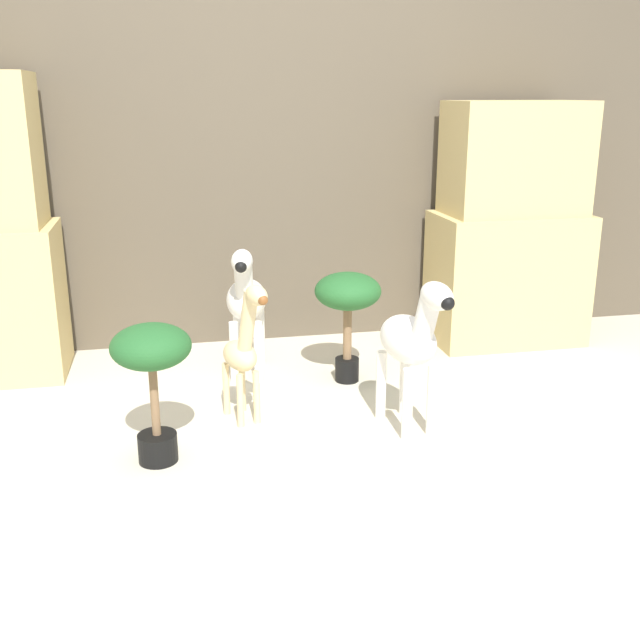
# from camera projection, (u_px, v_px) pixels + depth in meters

# --- Properties ---
(ground_plane) EXTENTS (14.00, 14.00, 0.00)m
(ground_plane) POSITION_uv_depth(u_px,v_px,m) (305.00, 467.00, 2.83)
(ground_plane) COLOR beige
(wall_back) EXTENTS (6.40, 0.08, 2.20)m
(wall_back) POSITION_uv_depth(u_px,v_px,m) (248.00, 142.00, 4.01)
(wall_back) COLOR brown
(wall_back) RESTS_ON ground_plane
(rock_pillar_right) EXTENTS (0.82, 0.47, 1.32)m
(rock_pillar_right) POSITION_uv_depth(u_px,v_px,m) (510.00, 232.00, 4.11)
(rock_pillar_right) COLOR #D1B775
(rock_pillar_right) RESTS_ON ground_plane
(zebra_right) EXTENTS (0.25, 0.48, 0.67)m
(zebra_right) POSITION_uv_depth(u_px,v_px,m) (412.00, 340.00, 3.03)
(zebra_right) COLOR white
(zebra_right) RESTS_ON ground_plane
(zebra_left) EXTENTS (0.25, 0.48, 0.67)m
(zebra_left) POSITION_uv_depth(u_px,v_px,m) (246.00, 299.00, 3.63)
(zebra_left) COLOR white
(zebra_left) RESTS_ON ground_plane
(giraffe_figurine) EXTENTS (0.20, 0.37, 0.64)m
(giraffe_figurine) POSITION_uv_depth(u_px,v_px,m) (244.00, 347.00, 3.12)
(giraffe_figurine) COLOR beige
(giraffe_figurine) RESTS_ON ground_plane
(potted_palm_front) EXTENTS (0.30, 0.30, 0.55)m
(potted_palm_front) POSITION_uv_depth(u_px,v_px,m) (152.00, 362.00, 2.76)
(potted_palm_front) COLOR black
(potted_palm_front) RESTS_ON ground_plane
(potted_palm_back) EXTENTS (0.32, 0.32, 0.54)m
(potted_palm_back) POSITION_uv_depth(u_px,v_px,m) (348.00, 298.00, 3.55)
(potted_palm_back) COLOR black
(potted_palm_back) RESTS_ON ground_plane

